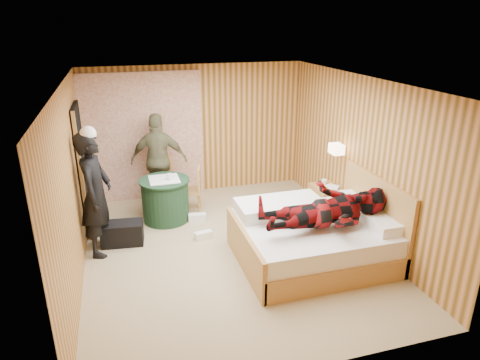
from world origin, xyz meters
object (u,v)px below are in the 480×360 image
object	(u,v)px
chair_near	(194,186)
man_at_table	(159,160)
man_on_bed	(328,200)
nightstand	(326,202)
woman_standing	(96,195)
wall_lamp	(337,149)
bed	(315,237)
round_table	(165,199)
duffel_bag	(122,233)
chair_far	(161,177)

from	to	relation	value
chair_near	man_at_table	xyz separation A→B (m)	(-0.53, 0.53, 0.37)
man_at_table	man_on_bed	xyz separation A→B (m)	(1.94, -2.82, 0.15)
nightstand	woman_standing	bearing A→B (deg)	-178.43
wall_lamp	man_on_bed	distance (m)	1.50
man_on_bed	bed	bearing A→B (deg)	97.54
bed	man_at_table	xyz separation A→B (m)	(-1.91, 2.59, 0.53)
man_on_bed	woman_standing	bearing A→B (deg)	156.81
round_table	duffel_bag	distance (m)	1.03
bed	man_at_table	world-z (taller)	man_at_table
woman_standing	man_at_table	bearing A→B (deg)	-20.10
wall_lamp	bed	bearing A→B (deg)	-128.26
round_table	chair_near	bearing A→B (deg)	18.40
chair_near	man_on_bed	distance (m)	2.74
chair_near	man_on_bed	bearing A→B (deg)	45.62
duffel_bag	woman_standing	xyz separation A→B (m)	(-0.30, -0.16, 0.74)
wall_lamp	round_table	xyz separation A→B (m)	(-2.72, 0.86, -0.92)
bed	duffel_bag	bearing A→B (deg)	155.58
bed	chair_near	size ratio (longest dim) A/B	2.51
woman_standing	man_at_table	size ratio (longest dim) A/B	1.07
nightstand	chair_far	world-z (taller)	chair_far
round_table	man_at_table	size ratio (longest dim) A/B	0.49
chair_near	woman_standing	distance (m)	1.93
bed	woman_standing	size ratio (longest dim) A/B	1.16
chair_near	woman_standing	size ratio (longest dim) A/B	0.46
woman_standing	man_at_table	distance (m)	1.87
chair_near	man_on_bed	world-z (taller)	man_on_bed
nightstand	woman_standing	xyz separation A→B (m)	(-3.73, -0.10, 0.62)
bed	round_table	xyz separation A→B (m)	(-1.91, 1.88, 0.05)
wall_lamp	chair_far	world-z (taller)	wall_lamp
nightstand	round_table	world-z (taller)	round_table
bed	chair_near	distance (m)	2.48
chair_far	duffel_bag	xyz separation A→B (m)	(-0.77, -1.34, -0.36)
man_on_bed	nightstand	bearing A→B (deg)	62.24
man_on_bed	round_table	bearing A→B (deg)	132.63
bed	round_table	distance (m)	2.68
duffel_bag	wall_lamp	bearing A→B (deg)	3.45
duffel_bag	man_at_table	distance (m)	1.72
nightstand	man_on_bed	world-z (taller)	man_on_bed
bed	chair_far	size ratio (longest dim) A/B	2.30
wall_lamp	round_table	size ratio (longest dim) A/B	0.31
chair_near	man_on_bed	size ratio (longest dim) A/B	0.48
nightstand	round_table	distance (m)	2.77
duffel_bag	man_on_bed	xyz separation A→B (m)	(2.70, -1.44, 0.83)
nightstand	chair_far	size ratio (longest dim) A/B	0.65
bed	round_table	size ratio (longest dim) A/B	2.51
wall_lamp	duffel_bag	distance (m)	3.65
nightstand	man_at_table	size ratio (longest dim) A/B	0.35
wall_lamp	chair_near	distance (m)	2.55
wall_lamp	chair_far	size ratio (longest dim) A/B	0.28
man_on_bed	chair_near	bearing A→B (deg)	121.69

